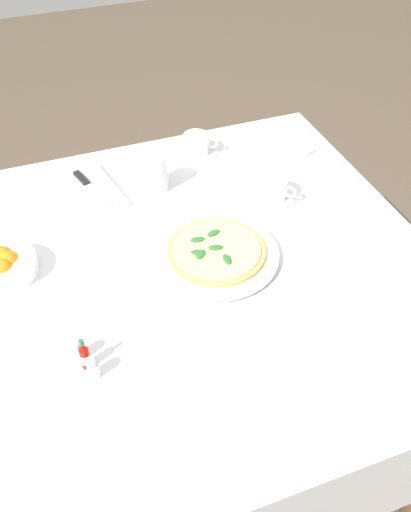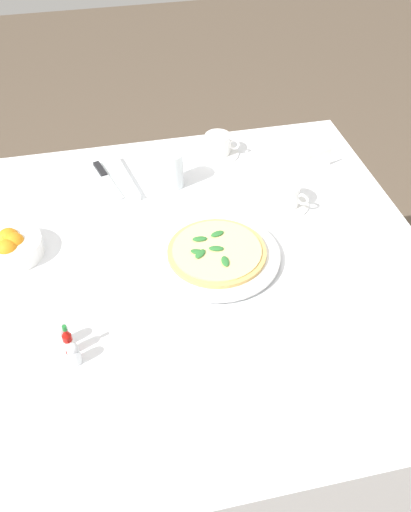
# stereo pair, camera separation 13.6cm
# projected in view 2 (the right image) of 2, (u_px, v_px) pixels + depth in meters

# --- Properties ---
(ground_plane) EXTENTS (8.00, 8.00, 0.00)m
(ground_plane) POSITION_uv_depth(u_px,v_px,m) (197.00, 428.00, 1.89)
(ground_plane) COLOR brown
(dining_table) EXTENTS (1.17, 1.17, 0.76)m
(dining_table) POSITION_uv_depth(u_px,v_px,m) (195.00, 301.00, 1.46)
(dining_table) COLOR white
(dining_table) RESTS_ON ground_plane
(pizza_plate) EXTENTS (0.31, 0.31, 0.02)m
(pizza_plate) POSITION_uv_depth(u_px,v_px,m) (217.00, 255.00, 1.38)
(pizza_plate) COLOR white
(pizza_plate) RESTS_ON dining_table
(pizza) EXTENTS (0.24, 0.24, 0.02)m
(pizza) POSITION_uv_depth(u_px,v_px,m) (217.00, 251.00, 1.37)
(pizza) COLOR #DBAD60
(pizza) RESTS_ON pizza_plate
(coffee_cup_near_right) EXTENTS (0.13, 0.13, 0.07)m
(coffee_cup_near_right) POSITION_uv_depth(u_px,v_px,m) (286.00, 196.00, 1.52)
(coffee_cup_near_right) COLOR white
(coffee_cup_near_right) RESTS_ON dining_table
(coffee_cup_far_left) EXTENTS (0.13, 0.13, 0.07)m
(coffee_cup_far_left) POSITION_uv_depth(u_px,v_px,m) (218.00, 146.00, 1.71)
(coffee_cup_far_left) COLOR white
(coffee_cup_far_left) RESTS_ON dining_table
(water_glass_left_edge) EXTENTS (0.07, 0.07, 0.11)m
(water_glass_left_edge) POSITION_uv_depth(u_px,v_px,m) (171.00, 172.00, 1.58)
(water_glass_left_edge) COLOR white
(water_glass_left_edge) RESTS_ON dining_table
(napkin_folded) EXTENTS (0.24, 0.17, 0.02)m
(napkin_folded) POSITION_uv_depth(u_px,v_px,m) (107.00, 182.00, 1.60)
(napkin_folded) COLOR white
(napkin_folded) RESTS_ON dining_table
(dinner_knife) EXTENTS (0.19, 0.07, 0.01)m
(dinner_knife) POSITION_uv_depth(u_px,v_px,m) (106.00, 179.00, 1.59)
(dinner_knife) COLOR silver
(dinner_knife) RESTS_ON napkin_folded
(citrus_bowl) EXTENTS (0.15, 0.15, 0.06)m
(citrus_bowl) POSITION_uv_depth(u_px,v_px,m) (10.00, 246.00, 1.38)
(citrus_bowl) COLOR white
(citrus_bowl) RESTS_ON dining_table
(hot_sauce_bottle) EXTENTS (0.02, 0.02, 0.08)m
(hot_sauce_bottle) POSITION_uv_depth(u_px,v_px,m) (68.00, 342.00, 1.15)
(hot_sauce_bottle) COLOR #B7140F
(hot_sauce_bottle) RESTS_ON dining_table
(salt_shaker) EXTENTS (0.03, 0.03, 0.06)m
(salt_shaker) POSITION_uv_depth(u_px,v_px,m) (74.00, 354.00, 1.14)
(salt_shaker) COLOR white
(salt_shaker) RESTS_ON dining_table
(pepper_shaker) EXTENTS (0.03, 0.03, 0.06)m
(pepper_shaker) POSITION_uv_depth(u_px,v_px,m) (63.00, 335.00, 1.18)
(pepper_shaker) COLOR white
(pepper_shaker) RESTS_ON dining_table
(menu_card) EXTENTS (0.03, 0.09, 0.06)m
(menu_card) POSITION_uv_depth(u_px,v_px,m) (318.00, 160.00, 1.65)
(menu_card) COLOR white
(menu_card) RESTS_ON dining_table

